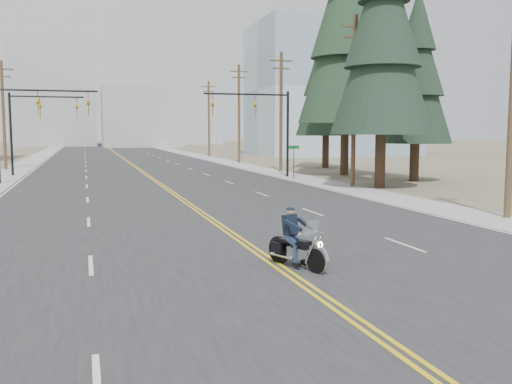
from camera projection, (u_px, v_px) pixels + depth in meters
The scene contains 23 objects.
ground_plane at pixel (310, 289), 13.65m from camera, with size 400.00×400.00×0.00m, color #776D56.
road at pixel (122, 158), 80.30m from camera, with size 20.00×200.00×0.01m, color #303033.
sidewalk_left at pixel (35, 159), 77.01m from camera, with size 3.00×200.00×0.01m, color #A5A5A0.
sidewalk_right at pixel (203, 157), 83.59m from camera, with size 3.00×200.00×0.01m, color #A5A5A0.
traffic_mast_left at pixel (27, 115), 41.02m from camera, with size 7.10×0.26×7.00m.
traffic_mast_right at pixel (264, 117), 46.16m from camera, with size 7.10×0.26×7.00m.
traffic_mast_far at pixel (32, 118), 48.55m from camera, with size 6.10×0.26×7.00m.
street_sign at pixel (294, 156), 45.11m from camera, with size 0.90×0.06×2.62m.
utility_pole_b at pixel (354, 98), 38.49m from camera, with size 2.20×0.30×11.50m.
utility_pole_c at pixel (281, 110), 52.80m from camera, with size 2.20×0.30×11.00m.
utility_pole_d at pixel (239, 112), 67.05m from camera, with size 2.20×0.30×11.50m.
utility_pole_e at pixel (209, 118), 83.27m from camera, with size 2.20×0.30×11.00m.
utility_pole_left at pixel (3, 113), 55.19m from camera, with size 2.20×0.30×10.50m.
glass_building at pixel (332, 91), 88.39m from camera, with size 24.00×16.00×20.00m, color #9EB5CC.
haze_bldg_b at pixel (141, 117), 134.21m from camera, with size 18.00×14.00×14.00m, color #ADB2B7.
haze_bldg_c at pixel (291, 108), 128.88m from camera, with size 16.00×12.00×18.00m, color #B7BCC6.
haze_bldg_d at pixel (54, 94), 142.13m from camera, with size 20.00×15.00×26.00m, color #ADB2B7.
haze_bldg_e at pixel (193, 123), 162.99m from camera, with size 14.00×14.00×12.00m, color #B7BCC6.
motorcyclist at pixel (297, 238), 15.67m from camera, with size 0.92×2.16×1.68m, color black, non-canonical shape.
conifer_near at pixel (383, 32), 37.12m from camera, with size 6.72×6.72×17.80m.
conifer_mid at pixel (417, 71), 42.36m from camera, with size 5.37×5.37×14.31m.
conifer_tall at pixel (347, 23), 47.58m from camera, with size 7.98×7.98×22.17m.
conifer_far at pixel (327, 74), 57.87m from camera, with size 6.19×6.19×16.59m.
Camera 1 is at (-5.07, -12.38, 3.78)m, focal length 40.00 mm.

